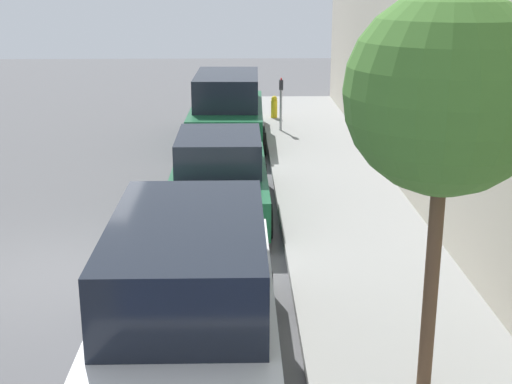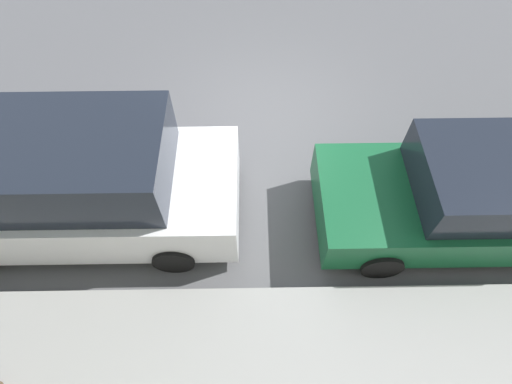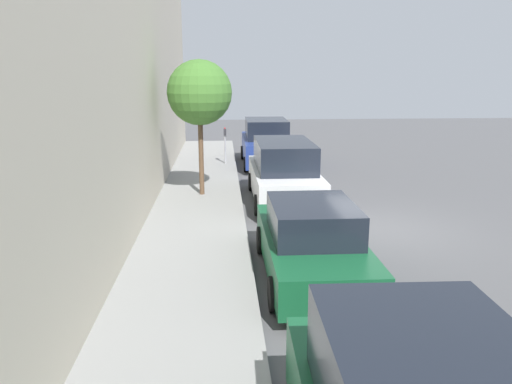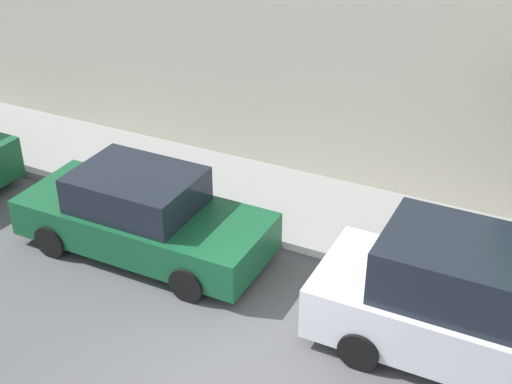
% 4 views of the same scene
% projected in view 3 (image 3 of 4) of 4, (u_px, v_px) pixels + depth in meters
% --- Properties ---
extents(ground_plane, '(60.00, 60.00, 0.00)m').
position_uv_depth(ground_plane, '(380.00, 229.00, 12.97)').
color(ground_plane, '#515154').
extents(sidewalk, '(2.62, 32.00, 0.15)m').
position_uv_depth(sidewalk, '(195.00, 230.00, 12.63)').
color(sidewalk, gray).
rests_on(sidewalk, ground_plane).
extents(parked_suv_nearest, '(2.08, 4.82, 1.98)m').
position_uv_depth(parked_suv_nearest, '(266.00, 144.00, 21.55)').
color(parked_suv_nearest, navy).
rests_on(parked_suv_nearest, ground_plane).
extents(parked_minivan_second, '(2.02, 4.91, 1.90)m').
position_uv_depth(parked_minivan_second, '(284.00, 173.00, 15.46)').
color(parked_minivan_second, silver).
rests_on(parked_minivan_second, ground_plane).
extents(parked_sedan_third, '(1.92, 4.51, 1.54)m').
position_uv_depth(parked_sedan_third, '(311.00, 242.00, 9.75)').
color(parked_sedan_third, '#14512D').
rests_on(parked_sedan_third, ground_plane).
extents(parking_meter_near, '(0.11, 0.15, 1.52)m').
position_uv_depth(parking_meter_near, '(225.00, 142.00, 21.09)').
color(parking_meter_near, '#ADADB2').
rests_on(parking_meter_near, sidewalk).
extents(street_tree, '(1.99, 1.99, 4.19)m').
position_uv_depth(street_tree, '(200.00, 93.00, 15.24)').
color(street_tree, brown).
rests_on(street_tree, sidewalk).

